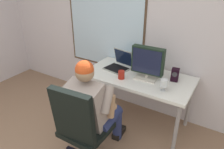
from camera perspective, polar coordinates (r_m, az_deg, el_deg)
wall_rear at (r=3.04m, az=9.08°, el=13.34°), size 5.53×0.08×2.70m
desk at (r=2.86m, az=6.92°, el=-1.59°), size 1.41×0.72×0.75m
office_chair at (r=2.29m, az=-8.55°, el=-13.15°), size 0.60×0.61×1.04m
person_seated at (r=2.42m, az=-5.08°, el=-8.38°), size 0.56×0.78×1.23m
crt_monitor at (r=2.69m, az=9.48°, el=3.32°), size 0.41×0.23×0.42m
laptop at (r=3.01m, az=2.06°, el=2.95°), size 0.36×0.37×0.25m
wine_glass at (r=2.50m, az=13.60°, el=-2.34°), size 0.08×0.08×0.14m
desk_speaker at (r=2.77m, az=16.42°, el=-0.06°), size 0.10×0.10×0.16m
coffee_mug at (r=2.72m, az=2.50°, el=-0.07°), size 0.08×0.08×0.11m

